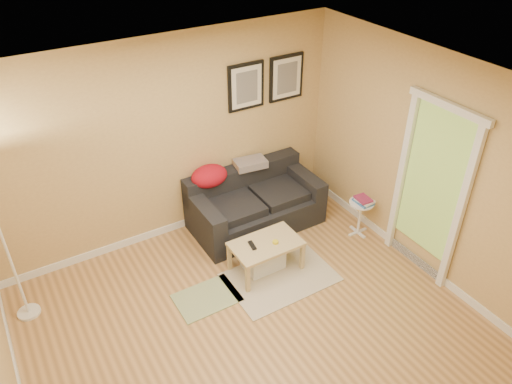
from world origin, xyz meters
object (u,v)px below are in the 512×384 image
Objects in this scene: coffee_table at (266,256)px; side_table at (360,218)px; sofa at (256,201)px; floor_lamp at (7,251)px; storage_bin at (263,258)px; book_stack at (364,200)px.

coffee_table is 1.43m from side_table.
sofa is 3.45× the size of side_table.
storage_bin is at bearing -14.83° from floor_lamp.
sofa reaches higher than book_stack.
coffee_table is 1.72× the size of storage_bin.
floor_lamp is (-4.03, 0.77, 0.35)m from book_stack.
storage_bin is at bearing 160.08° from book_stack.
side_table reaches higher than storage_bin.
storage_bin is at bearing 125.30° from coffee_table.
sofa is at bearing 64.78° from storage_bin.
floor_lamp reaches higher than sofa.
floor_lamp is (-2.59, 0.73, 0.68)m from coffee_table.
floor_lamp is (-2.95, -0.10, 0.51)m from sofa.
sofa is at bearing 2.02° from floor_lamp.
book_stack is at bearing -10.85° from floor_lamp.
sofa is 0.90m from storage_bin.
coffee_table is 0.44× the size of floor_lamp.
coffee_table is 1.66× the size of side_table.
sofa reaches higher than storage_bin.
sofa is 3.58× the size of storage_bin.
side_table is (1.44, -0.07, 0.10)m from storage_bin.
coffee_table is 3.39× the size of book_stack.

